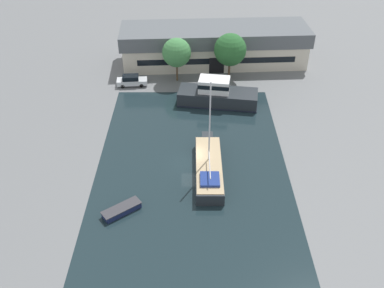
# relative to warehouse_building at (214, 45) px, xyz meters

# --- Properties ---
(ground_plane) EXTENTS (440.00, 440.00, 0.00)m
(ground_plane) POSITION_rel_warehouse_building_xyz_m (-3.72, -27.82, -3.09)
(ground_plane) COLOR slate
(water_canal) EXTENTS (21.97, 34.59, 0.01)m
(water_canal) POSITION_rel_warehouse_building_xyz_m (-3.72, -27.82, -3.09)
(water_canal) COLOR #19282D
(water_canal) RESTS_ON ground
(warehouse_building) EXTENTS (31.14, 10.36, 6.10)m
(warehouse_building) POSITION_rel_warehouse_building_xyz_m (0.00, 0.00, 0.00)
(warehouse_building) COLOR beige
(warehouse_building) RESTS_ON ground
(quay_tree_near_building) EXTENTS (4.92, 4.92, 7.49)m
(quay_tree_near_building) POSITION_rel_warehouse_building_xyz_m (2.07, -6.44, 1.93)
(quay_tree_near_building) COLOR brown
(quay_tree_near_building) RESTS_ON ground
(quay_tree_by_water) EXTENTS (4.41, 4.41, 6.86)m
(quay_tree_by_water) POSITION_rel_warehouse_building_xyz_m (-6.04, -6.64, 1.56)
(quay_tree_by_water) COLOR brown
(quay_tree_by_water) RESTS_ON ground
(parked_car) EXTENTS (4.75, 2.18, 1.65)m
(parked_car) POSITION_rel_warehouse_building_xyz_m (-12.97, -8.33, -2.26)
(parked_car) COLOR silver
(parked_car) RESTS_ON ground
(sailboat_moored) EXTENTS (2.97, 11.83, 11.25)m
(sailboat_moored) POSITION_rel_warehouse_building_xyz_m (-1.81, -29.41, -2.30)
(sailboat_moored) COLOR #23282D
(sailboat_moored) RESTS_ON water_canal
(motor_cruiser) EXTENTS (11.76, 5.52, 3.88)m
(motor_cruiser) POSITION_rel_warehouse_building_xyz_m (-0.17, -13.79, -1.67)
(motor_cruiser) COLOR #23282D
(motor_cruiser) RESTS_ON water_canal
(small_dinghy) EXTENTS (4.10, 3.55, 0.69)m
(small_dinghy) POSITION_rel_warehouse_building_xyz_m (-10.88, -35.78, -2.74)
(small_dinghy) COLOR #19234C
(small_dinghy) RESTS_ON water_canal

